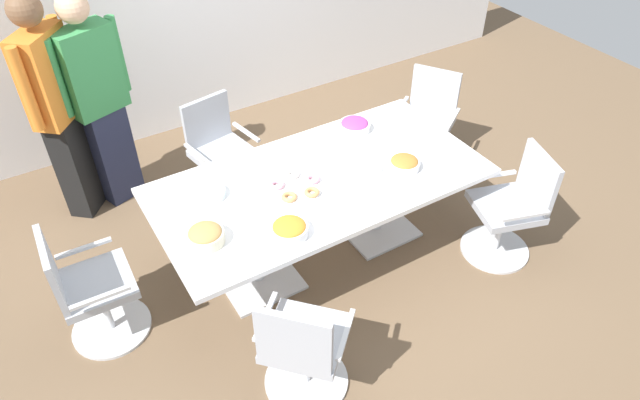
# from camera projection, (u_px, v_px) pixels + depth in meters

# --- Properties ---
(ground_plane) EXTENTS (10.00, 10.00, 0.01)m
(ground_plane) POSITION_uv_depth(u_px,v_px,m) (320.00, 253.00, 4.62)
(ground_plane) COLOR brown
(conference_table) EXTENTS (2.40, 1.20, 0.75)m
(conference_table) POSITION_uv_depth(u_px,v_px,m) (320.00, 192.00, 4.21)
(conference_table) COLOR white
(conference_table) RESTS_ON ground
(office_chair_0) EXTENTS (0.75, 0.75, 0.91)m
(office_chair_0) POSITION_uv_depth(u_px,v_px,m) (426.00, 126.00, 5.30)
(office_chair_0) COLOR silver
(office_chair_0) RESTS_ON ground
(office_chair_1) EXTENTS (0.63, 0.63, 0.91)m
(office_chair_1) POSITION_uv_depth(u_px,v_px,m) (221.00, 157.00, 4.93)
(office_chair_1) COLOR silver
(office_chair_1) RESTS_ON ground
(office_chair_2) EXTENTS (0.56, 0.56, 0.91)m
(office_chair_2) POSITION_uv_depth(u_px,v_px,m) (90.00, 293.00, 3.76)
(office_chair_2) COLOR silver
(office_chair_2) RESTS_ON ground
(office_chair_3) EXTENTS (0.76, 0.76, 0.91)m
(office_chair_3) POSITION_uv_depth(u_px,v_px,m) (303.00, 350.00, 3.42)
(office_chair_3) COLOR silver
(office_chair_3) RESTS_ON ground
(office_chair_4) EXTENTS (0.68, 0.68, 0.91)m
(office_chair_4) POSITION_uv_depth(u_px,v_px,m) (511.00, 211.00, 4.38)
(office_chair_4) COLOR silver
(office_chair_4) RESTS_ON ground
(person_standing_0) EXTENTS (0.46, 0.52, 1.89)m
(person_standing_0) POSITION_uv_depth(u_px,v_px,m) (57.00, 107.00, 4.42)
(person_standing_0) COLOR black
(person_standing_0) RESTS_ON ground
(person_standing_1) EXTENTS (0.60, 0.35, 1.84)m
(person_standing_1) POSITION_uv_depth(u_px,v_px,m) (98.00, 100.00, 4.57)
(person_standing_1) COLOR #232842
(person_standing_1) RESTS_ON ground
(snack_bowl_cookies) EXTENTS (0.24, 0.24, 0.12)m
(snack_bowl_cookies) POSITION_uv_depth(u_px,v_px,m) (205.00, 235.00, 3.60)
(snack_bowl_cookies) COLOR beige
(snack_bowl_cookies) RESTS_ON conference_table
(snack_bowl_pretzels) EXTENTS (0.23, 0.23, 0.10)m
(snack_bowl_pretzels) POSITION_uv_depth(u_px,v_px,m) (404.00, 163.00, 4.20)
(snack_bowl_pretzels) COLOR white
(snack_bowl_pretzels) RESTS_ON conference_table
(snack_bowl_chips_orange) EXTENTS (0.24, 0.24, 0.10)m
(snack_bowl_chips_orange) POSITION_uv_depth(u_px,v_px,m) (289.00, 229.00, 3.65)
(snack_bowl_chips_orange) COLOR white
(snack_bowl_chips_orange) RESTS_ON conference_table
(snack_bowl_candy_mix) EXTENTS (0.25, 0.25, 0.09)m
(snack_bowl_candy_mix) POSITION_uv_depth(u_px,v_px,m) (355.00, 125.00, 4.59)
(snack_bowl_candy_mix) COLOR white
(snack_bowl_candy_mix) RESTS_ON conference_table
(donut_platter) EXTENTS (0.37, 0.37, 0.04)m
(donut_platter) POSITION_uv_depth(u_px,v_px,m) (296.00, 186.00, 4.04)
(donut_platter) COLOR white
(donut_platter) RESTS_ON conference_table
(plate_stack) EXTENTS (0.24, 0.24, 0.05)m
(plate_stack) POSITION_uv_depth(u_px,v_px,m) (208.00, 193.00, 3.97)
(plate_stack) COLOR white
(plate_stack) RESTS_ON conference_table
(napkin_pile) EXTENTS (0.19, 0.19, 0.07)m
(napkin_pile) POSITION_uv_depth(u_px,v_px,m) (363.00, 167.00, 4.18)
(napkin_pile) COLOR white
(napkin_pile) RESTS_ON conference_table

